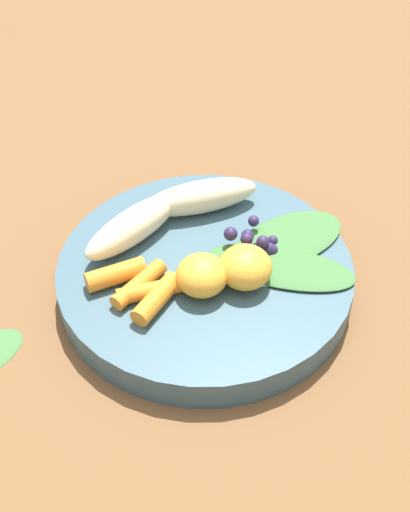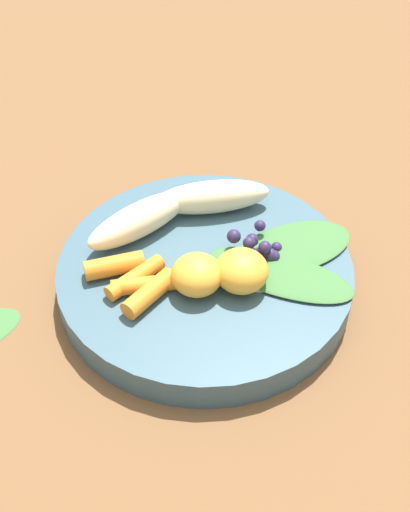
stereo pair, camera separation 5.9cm
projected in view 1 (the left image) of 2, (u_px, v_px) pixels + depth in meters
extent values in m
plane|color=brown|center=(205.00, 287.00, 0.62)|extent=(2.40, 2.40, 0.00)
cylinder|color=#385666|center=(205.00, 276.00, 0.61)|extent=(0.27, 0.27, 0.03)
ellipsoid|color=beige|center=(133.00, 226.00, 0.61)|extent=(0.09, 0.11, 0.03)
ellipsoid|color=beige|center=(201.00, 197.00, 0.64)|extent=(0.12, 0.07, 0.03)
ellipsoid|color=#F4A833|center=(245.00, 267.00, 0.57)|extent=(0.05, 0.05, 0.03)
ellipsoid|color=#F4A833|center=(208.00, 276.00, 0.57)|extent=(0.04, 0.04, 0.03)
cylinder|color=orange|center=(116.00, 274.00, 0.58)|extent=(0.05, 0.04, 0.02)
cylinder|color=orange|center=(139.00, 284.00, 0.57)|extent=(0.04, 0.06, 0.01)
cylinder|color=orange|center=(154.00, 290.00, 0.57)|extent=(0.06, 0.04, 0.01)
cylinder|color=orange|center=(157.00, 299.00, 0.56)|extent=(0.04, 0.06, 0.02)
sphere|color=#2D234C|center=(254.00, 249.00, 0.61)|extent=(0.01, 0.01, 0.01)
sphere|color=#2D234C|center=(263.00, 247.00, 0.61)|extent=(0.01, 0.01, 0.01)
sphere|color=#2D234C|center=(258.00, 249.00, 0.61)|extent=(0.01, 0.01, 0.01)
sphere|color=#2D234C|center=(272.00, 250.00, 0.61)|extent=(0.01, 0.01, 0.01)
sphere|color=#2D234C|center=(247.00, 239.00, 0.60)|extent=(0.01, 0.01, 0.01)
sphere|color=#2D234C|center=(231.00, 234.00, 0.60)|extent=(0.01, 0.01, 0.01)
sphere|color=#2D234C|center=(263.00, 245.00, 0.61)|extent=(0.01, 0.01, 0.01)
sphere|color=#2D234C|center=(248.00, 236.00, 0.62)|extent=(0.01, 0.01, 0.01)
sphere|color=#2D234C|center=(268.00, 249.00, 0.61)|extent=(0.01, 0.01, 0.01)
sphere|color=#2D234C|center=(254.00, 221.00, 0.62)|extent=(0.01, 0.01, 0.01)
sphere|color=#2D234C|center=(273.00, 241.00, 0.61)|extent=(0.01, 0.01, 0.01)
sphere|color=#2D234C|center=(256.00, 256.00, 0.60)|extent=(0.01, 0.01, 0.01)
sphere|color=#2D234C|center=(263.00, 242.00, 0.60)|extent=(0.01, 0.01, 0.01)
cylinder|color=white|center=(260.00, 267.00, 0.60)|extent=(0.05, 0.05, 0.00)
ellipsoid|color=#3D7038|center=(281.00, 268.00, 0.59)|extent=(0.14, 0.08, 0.01)
ellipsoid|color=#3D7038|center=(288.00, 239.00, 0.62)|extent=(0.13, 0.12, 0.01)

